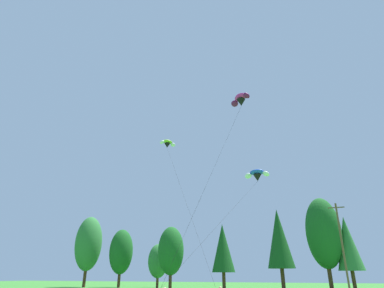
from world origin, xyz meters
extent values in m
cylinder|color=#472D19|center=(-39.64, 59.40, 1.86)|extent=(0.66, 0.66, 3.72)
ellipsoid|color=#2D7033|center=(-39.64, 59.40, 9.02)|extent=(5.81, 5.81, 11.66)
cylinder|color=#472D19|center=(-31.57, 60.35, 1.48)|extent=(0.59, 0.59, 2.95)
ellipsoid|color=#19561E|center=(-31.57, 60.35, 7.15)|extent=(4.98, 4.98, 9.24)
cylinder|color=#472D19|center=(-22.84, 60.84, 1.06)|extent=(0.52, 0.52, 2.12)
ellipsoid|color=#2D7033|center=(-22.84, 60.84, 5.14)|extent=(4.09, 4.09, 6.65)
cylinder|color=#472D19|center=(-17.29, 54.96, 1.38)|extent=(0.57, 0.57, 2.76)
ellipsoid|color=#19561E|center=(-17.29, 54.96, 6.69)|extent=(4.77, 4.77, 8.64)
cylinder|color=#472D19|center=(-7.41, 55.53, 1.44)|extent=(0.59, 0.59, 2.88)
cone|color=#144719|center=(-7.41, 55.53, 6.99)|extent=(4.04, 4.04, 8.21)
cylinder|color=#472D19|center=(2.34, 56.94, 1.74)|extent=(0.64, 0.64, 3.48)
cone|color=#144719|center=(2.34, 56.94, 8.43)|extent=(4.54, 4.54, 9.90)
cylinder|color=#472D19|center=(9.70, 60.42, 1.94)|extent=(0.68, 0.68, 3.89)
ellipsoid|color=#19561E|center=(9.70, 60.42, 9.42)|extent=(5.98, 5.98, 12.17)
cylinder|color=#472D19|center=(13.26, 60.75, 1.56)|extent=(0.61, 0.61, 3.13)
cone|color=#2D7033|center=(13.26, 60.75, 7.58)|extent=(4.25, 4.25, 8.90)
cylinder|color=brown|center=(11.74, 47.82, 6.00)|extent=(0.26, 0.26, 12.00)
cube|color=brown|center=(11.74, 47.82, 11.40)|extent=(2.20, 0.14, 0.14)
sphere|color=tan|center=(1.68, 22.49, 1.58)|extent=(0.22, 0.22, 0.22)
ellipsoid|color=blue|center=(2.72, 36.69, 14.46)|extent=(1.85, 1.29, 0.85)
ellipsoid|color=white|center=(3.85, 36.63, 14.14)|extent=(1.04, 1.07, 1.01)
ellipsoid|color=white|center=(1.60, 36.75, 14.14)|extent=(1.12, 1.07, 1.01)
cone|color=black|center=(2.73, 36.79, 13.77)|extent=(1.06, 1.06, 0.87)
cylinder|color=black|center=(0.53, 28.06, 7.48)|extent=(4.41, 17.48, 11.72)
ellipsoid|color=#93D633|center=(-9.99, 36.98, 20.62)|extent=(1.58, 1.72, 0.64)
ellipsoid|color=white|center=(-9.46, 37.74, 20.35)|extent=(0.97, 1.04, 0.79)
ellipsoid|color=white|center=(-10.51, 36.22, 20.35)|extent=(1.05, 1.03, 0.79)
cone|color=black|center=(-10.06, 37.03, 20.05)|extent=(1.15, 1.15, 0.71)
cylinder|color=black|center=(-4.36, 29.72, 10.66)|extent=(11.41, 14.63, 18.08)
ellipsoid|color=#D12893|center=(2.38, 30.94, 22.22)|extent=(2.09, 1.98, 0.94)
ellipsoid|color=#66144C|center=(3.26, 30.24, 21.91)|extent=(1.22, 1.25, 1.09)
ellipsoid|color=#66144C|center=(1.51, 31.64, 21.91)|extent=(1.23, 1.24, 1.09)
cone|color=black|center=(2.45, 31.02, 21.54)|extent=(1.41, 1.41, 0.86)
cylinder|color=black|center=(0.39, 25.17, 11.36)|extent=(4.13, 11.71, 19.49)
camera|label=1|loc=(9.16, -2.73, 2.49)|focal=30.31mm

